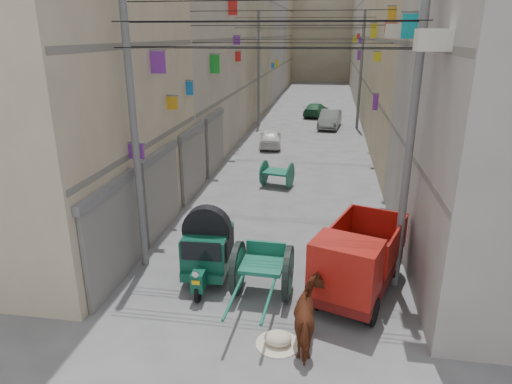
% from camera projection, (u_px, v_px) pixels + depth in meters
% --- Properties ---
extents(building_row_left, '(8.00, 62.00, 14.00)m').
position_uv_depth(building_row_left, '(218.00, 34.00, 38.39)').
color(building_row_left, tan).
rests_on(building_row_left, ground).
extents(building_row_right, '(8.00, 62.00, 14.00)m').
position_uv_depth(building_row_right, '(416.00, 34.00, 35.99)').
color(building_row_right, gray).
rests_on(building_row_right, ground).
extents(end_cap_building, '(22.00, 10.00, 13.00)m').
position_uv_depth(end_cap_building, '(323.00, 33.00, 66.89)').
color(end_cap_building, '#A0997E').
rests_on(end_cap_building, ground).
extents(shutters_left, '(0.18, 14.40, 2.88)m').
position_uv_depth(shutters_left, '(179.00, 174.00, 17.28)').
color(shutters_left, '#4D4D52').
rests_on(shutters_left, ground).
extents(signboards, '(8.22, 40.52, 5.67)m').
position_uv_depth(signboards, '(303.00, 89.00, 26.57)').
color(signboards, '#6E2893').
rests_on(signboards, ground).
extents(utility_poles, '(7.40, 22.20, 8.00)m').
position_uv_depth(utility_poles, '(297.00, 89.00, 22.04)').
color(utility_poles, '#5C5C5E').
rests_on(utility_poles, ground).
extents(overhead_cables, '(7.40, 22.52, 1.12)m').
position_uv_depth(overhead_cables, '(295.00, 27.00, 18.70)').
color(overhead_cables, black).
rests_on(overhead_cables, ground).
extents(auto_rickshaw, '(1.38, 2.35, 1.64)m').
position_uv_depth(auto_rickshaw, '(208.00, 247.00, 12.55)').
color(auto_rickshaw, black).
rests_on(auto_rickshaw, ground).
extents(tonga_cart, '(1.56, 3.21, 1.43)m').
position_uv_depth(tonga_cart, '(263.00, 270.00, 11.79)').
color(tonga_cart, black).
rests_on(tonga_cart, ground).
extents(mini_truck, '(2.68, 3.90, 2.01)m').
position_uv_depth(mini_truck, '(355.00, 267.00, 11.46)').
color(mini_truck, black).
rests_on(mini_truck, ground).
extents(second_cart, '(1.51, 1.39, 1.15)m').
position_uv_depth(second_cart, '(277.00, 173.00, 20.36)').
color(second_cart, '#145743').
rests_on(second_cart, ground).
extents(feed_sack, '(0.61, 0.49, 0.31)m').
position_uv_depth(feed_sack, '(278.00, 338.00, 10.08)').
color(feed_sack, '#BFB79E').
rests_on(feed_sack, ground).
extents(horse, '(0.92, 1.74, 1.41)m').
position_uv_depth(horse, '(311.00, 318.00, 9.86)').
color(horse, maroon).
rests_on(horse, ground).
extents(distant_car_white, '(1.63, 3.32, 1.09)m').
position_uv_depth(distant_car_white, '(271.00, 138.00, 27.55)').
color(distant_car_white, silver).
rests_on(distant_car_white, ground).
extents(distant_car_grey, '(1.77, 3.97, 1.27)m').
position_uv_depth(distant_car_grey, '(330.00, 119.00, 33.11)').
color(distant_car_grey, '#595E5D').
rests_on(distant_car_grey, ground).
extents(distant_car_green, '(2.21, 3.90, 1.07)m').
position_uv_depth(distant_car_green, '(316.00, 110.00, 37.77)').
color(distant_car_green, '#1D5532').
rests_on(distant_car_green, ground).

